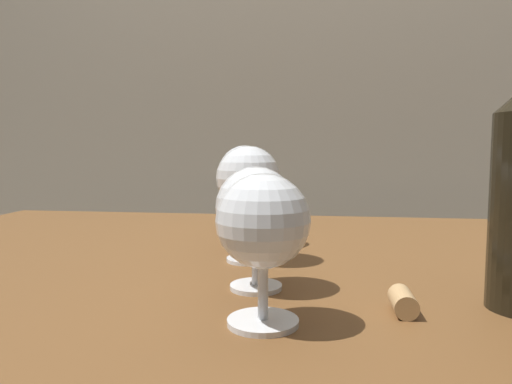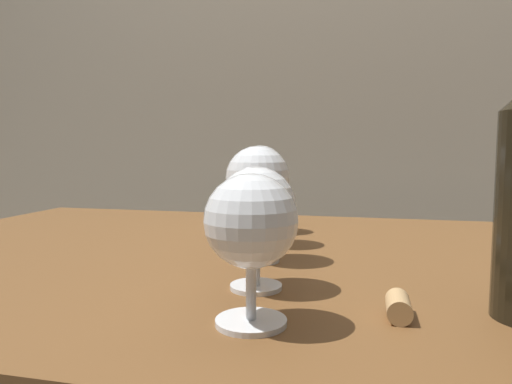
{
  "view_description": "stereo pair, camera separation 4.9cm",
  "coord_description": "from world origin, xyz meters",
  "px_view_note": "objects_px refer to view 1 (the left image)",
  "views": [
    {
      "loc": [
        0.01,
        -0.66,
        0.86
      ],
      "look_at": [
        -0.06,
        -0.17,
        0.81
      ],
      "focal_mm": 32.51,
      "sensor_mm": 36.0,
      "label": 1
    },
    {
      "loc": [
        0.06,
        -0.65,
        0.86
      ],
      "look_at": [
        -0.06,
        -0.17,
        0.81
      ],
      "focal_mm": 32.51,
      "sensor_mm": 36.0,
      "label": 2
    }
  ],
  "objects_px": {
    "wine_glass_cabernet": "(248,181)",
    "wine_glass_pinot": "(246,183)",
    "wine_glass_chardonnay": "(245,174)",
    "wine_glass_port": "(256,210)",
    "cork": "(403,302)",
    "wine_glass_white": "(263,225)"
  },
  "relations": [
    {
      "from": "wine_glass_white",
      "to": "wine_glass_chardonnay",
      "type": "distance_m",
      "value": 0.34
    },
    {
      "from": "wine_glass_pinot",
      "to": "cork",
      "type": "xyz_separation_m",
      "value": [
        0.21,
        -0.4,
        -0.08
      ]
    },
    {
      "from": "wine_glass_white",
      "to": "cork",
      "type": "xyz_separation_m",
      "value": [
        0.12,
        0.04,
        -0.08
      ]
    },
    {
      "from": "wine_glass_cabernet",
      "to": "cork",
      "type": "height_order",
      "value": "wine_glass_cabernet"
    },
    {
      "from": "wine_glass_chardonnay",
      "to": "wine_glass_pinot",
      "type": "bearing_deg",
      "value": 97.9
    },
    {
      "from": "wine_glass_port",
      "to": "wine_glass_chardonnay",
      "type": "height_order",
      "value": "wine_glass_chardonnay"
    },
    {
      "from": "wine_glass_port",
      "to": "cork",
      "type": "height_order",
      "value": "wine_glass_port"
    },
    {
      "from": "wine_glass_white",
      "to": "wine_glass_pinot",
      "type": "bearing_deg",
      "value": 100.63
    },
    {
      "from": "wine_glass_white",
      "to": "cork",
      "type": "height_order",
      "value": "wine_glass_white"
    },
    {
      "from": "wine_glass_cabernet",
      "to": "wine_glass_pinot",
      "type": "bearing_deg",
      "value": 99.53
    },
    {
      "from": "wine_glass_cabernet",
      "to": "wine_glass_white",
      "type": "bearing_deg",
      "value": -78.29
    },
    {
      "from": "wine_glass_white",
      "to": "wine_glass_cabernet",
      "type": "relative_size",
      "value": 0.84
    },
    {
      "from": "wine_glass_chardonnay",
      "to": "cork",
      "type": "bearing_deg",
      "value": -55.9
    },
    {
      "from": "wine_glass_chardonnay",
      "to": "wine_glass_cabernet",
      "type": "bearing_deg",
      "value": -78.71
    },
    {
      "from": "wine_glass_port",
      "to": "wine_glass_pinot",
      "type": "height_order",
      "value": "same"
    },
    {
      "from": "wine_glass_port",
      "to": "wine_glass_chardonnay",
      "type": "bearing_deg",
      "value": 101.84
    },
    {
      "from": "wine_glass_chardonnay",
      "to": "wine_glass_pinot",
      "type": "xyz_separation_m",
      "value": [
        -0.02,
        0.11,
        -0.02
      ]
    },
    {
      "from": "wine_glass_chardonnay",
      "to": "cork",
      "type": "relative_size",
      "value": 3.74
    },
    {
      "from": "wine_glass_cabernet",
      "to": "wine_glass_chardonnay",
      "type": "distance_m",
      "value": 0.11
    },
    {
      "from": "wine_glass_white",
      "to": "wine_glass_port",
      "type": "xyz_separation_m",
      "value": [
        -0.02,
        0.1,
        -0.0
      ]
    },
    {
      "from": "wine_glass_cabernet",
      "to": "wine_glass_port",
      "type": "bearing_deg",
      "value": -77.69
    },
    {
      "from": "wine_glass_white",
      "to": "wine_glass_chardonnay",
      "type": "relative_size",
      "value": 0.84
    }
  ]
}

